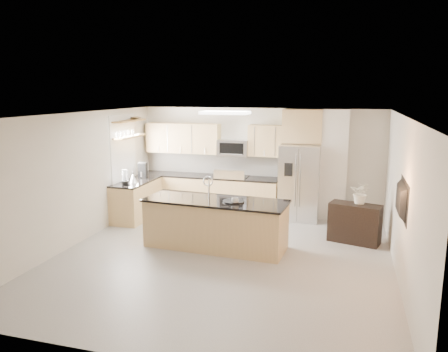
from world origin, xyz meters
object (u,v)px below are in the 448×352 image
(blender, at_px, (125,178))
(coffee_maker, at_px, (143,170))
(microwave, at_px, (233,148))
(bowl, at_px, (136,117))
(range, at_px, (232,195))
(cup, at_px, (235,201))
(flower_vase, at_px, (361,188))
(refrigerator, at_px, (299,182))
(kettle, at_px, (133,178))
(television, at_px, (398,199))
(platter, at_px, (234,201))
(credenza, at_px, (355,223))
(island, at_px, (216,223))

(blender, relative_size, coffee_maker, 0.97)
(microwave, relative_size, bowl, 2.30)
(range, height_order, microwave, microwave)
(cup, xyz_separation_m, flower_vase, (2.27, 1.23, 0.12))
(refrigerator, bearing_deg, kettle, -161.36)
(blender, relative_size, television, 0.33)
(blender, distance_m, bowl, 1.63)
(kettle, height_order, television, television)
(platter, distance_m, blender, 2.92)
(platter, height_order, bowl, bowl)
(platter, relative_size, bowl, 1.24)
(credenza, distance_m, cup, 2.55)
(island, relative_size, blender, 7.91)
(blender, distance_m, flower_vase, 5.10)
(credenza, bearing_deg, platter, -138.60)
(blender, height_order, kettle, blender)
(platter, height_order, kettle, kettle)
(island, relative_size, television, 2.61)
(refrigerator, height_order, cup, refrigerator)
(refrigerator, xyz_separation_m, bowl, (-3.91, -0.56, 1.49))
(microwave, bearing_deg, blender, -140.67)
(island, bearing_deg, refrigerator, 64.14)
(credenza, xyz_separation_m, bowl, (-5.18, 0.79, 1.98))
(coffee_maker, xyz_separation_m, bowl, (-0.16, 0.05, 1.28))
(credenza, xyz_separation_m, television, (0.58, -1.72, 0.95))
(credenza, relative_size, cup, 7.28)
(bowl, bearing_deg, kettle, -71.74)
(island, distance_m, coffee_maker, 3.06)
(microwave, xyz_separation_m, credenza, (2.93, -1.52, -1.23))
(range, bearing_deg, cup, -73.82)
(cup, bearing_deg, blender, 160.35)
(range, relative_size, platter, 2.80)
(coffee_maker, bearing_deg, television, -23.74)
(cup, bearing_deg, range, 106.18)
(cup, bearing_deg, kettle, 154.97)
(platter, distance_m, coffee_maker, 3.35)
(range, height_order, coffee_maker, coffee_maker)
(island, xyz_separation_m, television, (3.19, -0.69, 0.87))
(bowl, bearing_deg, refrigerator, 8.16)
(microwave, height_order, bowl, bowl)
(credenza, relative_size, coffee_maker, 2.72)
(credenza, distance_m, television, 2.05)
(credenza, height_order, cup, cup)
(island, xyz_separation_m, platter, (0.38, -0.07, 0.48))
(island, xyz_separation_m, bowl, (-2.57, 1.82, 1.90))
(cup, bearing_deg, refrigerator, 70.29)
(television, bearing_deg, range, 48.36)
(credenza, xyz_separation_m, blender, (-5.00, -0.18, 0.68))
(bowl, xyz_separation_m, flower_vase, (5.27, -0.74, -1.25))
(island, bearing_deg, television, -8.81)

